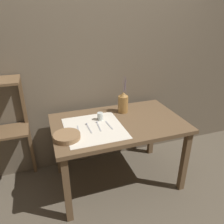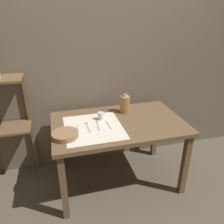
% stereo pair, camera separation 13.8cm
% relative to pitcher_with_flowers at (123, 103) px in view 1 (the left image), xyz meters
% --- Properties ---
extents(ground_plane, '(12.00, 12.00, 0.00)m').
position_rel_pitcher_with_flowers_xyz_m(ground_plane, '(-0.13, -0.21, -0.86)').
color(ground_plane, brown).
extents(stone_wall_back, '(7.00, 0.06, 2.40)m').
position_rel_pitcher_with_flowers_xyz_m(stone_wall_back, '(-0.13, 0.32, 0.34)').
color(stone_wall_back, '#6B5E4C').
rests_on(stone_wall_back, ground_plane).
extents(wooden_table, '(1.34, 0.83, 0.75)m').
position_rel_pitcher_with_flowers_xyz_m(wooden_table, '(-0.13, -0.21, -0.20)').
color(wooden_table, brown).
rests_on(wooden_table, ground_plane).
extents(wooden_shelf_unit, '(0.49, 0.31, 1.21)m').
position_rel_pitcher_with_flowers_xyz_m(wooden_shelf_unit, '(-1.26, 0.16, -0.03)').
color(wooden_shelf_unit, brown).
rests_on(wooden_shelf_unit, ground_plane).
extents(linen_cloth, '(0.55, 0.60, 0.00)m').
position_rel_pitcher_with_flowers_xyz_m(linen_cloth, '(-0.40, -0.26, -0.11)').
color(linen_cloth, silver).
rests_on(linen_cloth, wooden_table).
extents(pitcher_with_flowers, '(0.11, 0.11, 0.42)m').
position_rel_pitcher_with_flowers_xyz_m(pitcher_with_flowers, '(0.00, 0.00, 0.00)').
color(pitcher_with_flowers, olive).
rests_on(pitcher_with_flowers, wooden_table).
extents(wooden_bowl, '(0.24, 0.24, 0.05)m').
position_rel_pitcher_with_flowers_xyz_m(wooden_bowl, '(-0.68, -0.36, -0.09)').
color(wooden_bowl, '#8E6B47').
rests_on(wooden_bowl, wooden_table).
extents(glass_tumbler_near, '(0.06, 0.06, 0.08)m').
position_rel_pitcher_with_flowers_xyz_m(glass_tumbler_near, '(-0.30, -0.11, -0.07)').
color(glass_tumbler_near, silver).
rests_on(glass_tumbler_near, wooden_table).
extents(knife_center, '(0.03, 0.18, 0.00)m').
position_rel_pitcher_with_flowers_xyz_m(knife_center, '(-0.55, -0.26, -0.10)').
color(knife_center, '#A8A8AD').
rests_on(knife_center, wooden_table).
extents(spoon_outer, '(0.02, 0.19, 0.02)m').
position_rel_pitcher_with_flowers_xyz_m(spoon_outer, '(-0.45, -0.20, -0.10)').
color(spoon_outer, '#A8A8AD').
rests_on(spoon_outer, wooden_table).
extents(spoon_inner, '(0.03, 0.19, 0.02)m').
position_rel_pitcher_with_flowers_xyz_m(spoon_inner, '(-0.35, -0.19, -0.10)').
color(spoon_inner, '#A8A8AD').
rests_on(spoon_inner, wooden_table).
extents(fork_outer, '(0.02, 0.18, 0.00)m').
position_rel_pitcher_with_flowers_xyz_m(fork_outer, '(-0.25, -0.25, -0.10)').
color(fork_outer, '#A8A8AD').
rests_on(fork_outer, wooden_table).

